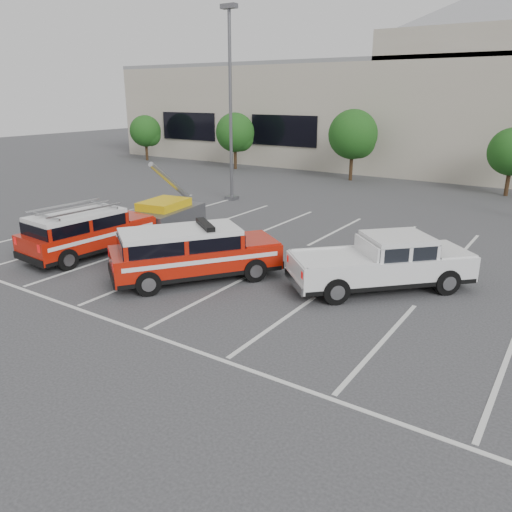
# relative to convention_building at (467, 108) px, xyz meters

# --- Properties ---
(ground) EXTENTS (120.00, 120.00, 0.00)m
(ground) POSITION_rel_convention_building_xyz_m (-0.18, -31.86, -4.72)
(ground) COLOR #323235
(ground) RESTS_ON ground
(stall_markings) EXTENTS (23.00, 15.00, 0.01)m
(stall_markings) POSITION_rel_convention_building_xyz_m (-0.18, -27.36, -4.71)
(stall_markings) COLOR silver
(stall_markings) RESTS_ON ground
(convention_building) EXTENTS (60.00, 16.99, 13.20)m
(convention_building) POSITION_rel_convention_building_xyz_m (0.00, 0.00, 0.00)
(convention_building) COLOR #BFB3A1
(convention_building) RESTS_ON ground
(tree_far_left) EXTENTS (2.77, 2.77, 3.99)m
(tree_far_left) POSITION_rel_convention_building_xyz_m (-25.09, -9.82, -2.22)
(tree_far_left) COLOR #3F2B19
(tree_far_left) RESTS_ON ground
(tree_left) EXTENTS (3.07, 3.07, 4.42)m
(tree_left) POSITION_rel_convention_building_xyz_m (-15.09, -9.82, -1.95)
(tree_left) COLOR #3F2B19
(tree_left) RESTS_ON ground
(tree_mid_left) EXTENTS (3.37, 3.37, 4.85)m
(tree_mid_left) POSITION_rel_convention_building_xyz_m (-5.09, -9.82, -1.68)
(tree_mid_left) COLOR #3F2B19
(tree_mid_left) RESTS_ON ground
(light_pole_left) EXTENTS (0.90, 0.60, 10.24)m
(light_pole_left) POSITION_rel_convention_building_xyz_m (-8.18, -19.86, 0.47)
(light_pole_left) COLOR #59595E
(light_pole_left) RESTS_ON ground
(fire_chief_suv) EXTENTS (4.73, 5.50, 1.89)m
(fire_chief_suv) POSITION_rel_convention_building_xyz_m (-1.54, -31.02, -3.95)
(fire_chief_suv) COLOR #A81508
(fire_chief_suv) RESTS_ON ground
(white_pickup) EXTENTS (5.26, 5.31, 1.71)m
(white_pickup) POSITION_rel_convention_building_xyz_m (3.90, -28.36, -4.04)
(white_pickup) COLOR silver
(white_pickup) RESTS_ON ground
(ladder_suv) EXTENTS (2.27, 5.03, 1.93)m
(ladder_suv) POSITION_rel_convention_building_xyz_m (-6.54, -31.25, -3.95)
(ladder_suv) COLOR #A81508
(ladder_suv) RESTS_ON ground
(utility_rig) EXTENTS (3.22, 3.99, 3.15)m
(utility_rig) POSITION_rel_convention_building_xyz_m (-6.61, -27.21, -4.09)
(utility_rig) COLOR #59595E
(utility_rig) RESTS_ON ground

